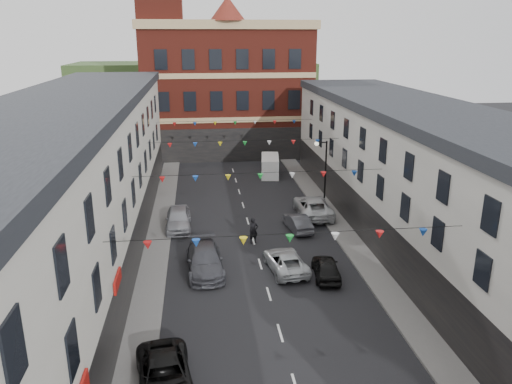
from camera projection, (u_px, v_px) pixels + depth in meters
name	position (u px, v px, depth m)	size (l,w,h in m)	color
ground	(269.00, 294.00, 28.87)	(160.00, 160.00, 0.00)	black
pavement_left	(151.00, 283.00, 29.96)	(1.80, 64.00, 0.15)	#605E5B
pavement_right	(372.00, 271.00, 31.52)	(1.80, 64.00, 0.15)	#605E5B
terrace_left	(51.00, 209.00, 26.89)	(8.40, 56.00, 10.70)	beige
terrace_right	(463.00, 202.00, 29.69)	(8.40, 56.00, 9.70)	beige
civic_building	(226.00, 87.00, 62.39)	(20.60, 13.30, 18.50)	maroon
clock_tower	(161.00, 30.00, 56.72)	(5.60, 5.60, 30.00)	maroon
distant_hill	(195.00, 93.00, 85.67)	(40.00, 14.00, 10.00)	#2F4B23
street_lamp	(323.00, 166.00, 41.70)	(1.10, 0.36, 6.00)	black
car_left_c	(165.00, 376.00, 20.86)	(2.26, 4.89, 1.36)	black
car_left_d	(205.00, 260.00, 31.44)	(2.20, 5.41, 1.57)	#45464E
car_left_e	(178.00, 219.00, 38.48)	(1.91, 4.75, 1.62)	#95969D
car_right_d	(326.00, 268.00, 30.68)	(1.52, 3.77, 1.28)	black
car_right_e	(297.00, 222.00, 38.20)	(1.35, 3.87, 1.27)	#48494F
car_right_f	(313.00, 207.00, 41.21)	(2.67, 5.79, 1.61)	silver
moving_car	(286.00, 261.00, 31.62)	(2.11, 4.58, 1.27)	silver
white_van	(270.00, 166.00, 53.21)	(1.79, 4.65, 2.06)	white
pedestrian	(254.00, 231.00, 35.71)	(0.69, 0.45, 1.90)	black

